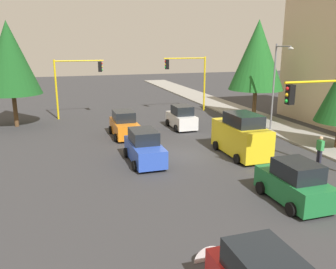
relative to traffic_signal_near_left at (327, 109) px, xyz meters
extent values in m
plane|color=#353538|center=(-6.00, -5.65, -3.80)|extent=(120.00, 120.00, 0.00)
cube|color=gray|center=(-11.00, 4.85, -3.73)|extent=(80.00, 4.00, 0.15)
cone|color=silver|center=(5.00, -8.65, -3.80)|extent=(0.01, 1.10, 1.10)
cylinder|color=yellow|center=(0.00, -0.40, 1.40)|extent=(0.12, 4.50, 0.12)
cube|color=black|center=(0.00, -2.29, 0.82)|extent=(0.36, 0.32, 0.96)
sphere|color=red|center=(0.00, -2.47, 1.12)|extent=(0.18, 0.18, 0.18)
sphere|color=yellow|center=(0.00, -2.47, 0.82)|extent=(0.18, 0.18, 0.18)
sphere|color=green|center=(0.00, -2.47, 0.52)|extent=(0.18, 0.18, 0.18)
cylinder|color=yellow|center=(-20.00, 1.85, -0.96)|extent=(0.18, 0.18, 5.68)
cylinder|color=yellow|center=(-20.00, -0.40, 1.73)|extent=(0.12, 4.50, 0.12)
cube|color=black|center=(-20.00, -2.29, 1.15)|extent=(0.36, 0.32, 0.96)
sphere|color=red|center=(-20.00, -2.47, 1.45)|extent=(0.18, 0.18, 0.18)
sphere|color=yellow|center=(-20.00, -2.47, 1.15)|extent=(0.18, 0.18, 0.18)
sphere|color=green|center=(-20.00, -2.47, 0.85)|extent=(0.18, 0.18, 0.18)
cylinder|color=yellow|center=(-20.00, -13.15, -1.01)|extent=(0.18, 0.18, 5.58)
cylinder|color=yellow|center=(-20.00, -10.90, 1.63)|extent=(0.12, 4.50, 0.12)
cube|color=black|center=(-20.00, -9.01, 1.05)|extent=(0.36, 0.32, 0.96)
sphere|color=red|center=(-20.00, -8.83, 1.35)|extent=(0.18, 0.18, 0.18)
sphere|color=yellow|center=(-20.00, -8.83, 1.05)|extent=(0.18, 0.18, 0.18)
sphere|color=green|center=(-20.00, -8.83, 0.75)|extent=(0.18, 0.18, 0.18)
cylinder|color=slate|center=(-10.00, 3.55, -0.30)|extent=(0.14, 0.14, 7.00)
cylinder|color=slate|center=(-9.10, 3.55, 3.00)|extent=(1.80, 0.10, 0.10)
ellipsoid|color=silver|center=(-8.20, 3.55, 2.85)|extent=(0.56, 0.28, 0.20)
cylinder|color=brown|center=(-18.00, -16.65, -2.29)|extent=(0.36, 0.36, 3.02)
cone|color=#19511E|center=(-18.00, -16.65, 2.04)|extent=(4.83, 4.83, 6.04)
cylinder|color=brown|center=(-14.00, 4.35, -2.25)|extent=(0.36, 0.36, 3.10)
cone|color=#1E6023|center=(-14.00, 4.35, 2.19)|extent=(4.95, 4.95, 6.19)
cube|color=yellow|center=(-4.95, -2.05, -2.71)|extent=(4.80, 1.90, 1.85)
cube|color=black|center=(-4.71, -2.05, -1.41)|extent=(2.50, 1.67, 0.76)
cylinder|color=black|center=(-6.44, -3.06, -3.50)|extent=(0.60, 0.20, 0.60)
cylinder|color=black|center=(-6.44, -1.04, -3.50)|extent=(0.60, 0.20, 0.60)
cylinder|color=black|center=(-3.46, -3.06, -3.50)|extent=(0.60, 0.20, 0.60)
cylinder|color=black|center=(-3.46, -1.04, -3.50)|extent=(0.60, 0.20, 0.60)
cube|color=black|center=(7.73, -8.40, -2.21)|extent=(1.97, 1.51, 0.76)
cube|color=blue|center=(-5.41, -8.29, -3.11)|extent=(4.20, 1.70, 1.05)
cube|color=black|center=(-5.62, -8.29, -2.21)|extent=(2.18, 1.50, 0.76)
cylinder|color=black|center=(-4.11, -7.38, -3.50)|extent=(0.60, 0.20, 0.60)
cylinder|color=black|center=(-4.11, -9.20, -3.50)|extent=(0.60, 0.20, 0.60)
cylinder|color=black|center=(-6.71, -7.38, -3.50)|extent=(0.60, 0.20, 0.60)
cylinder|color=black|center=(-6.71, -9.20, -3.50)|extent=(0.60, 0.20, 0.60)
cube|color=#1E7238|center=(1.97, -3.16, -3.11)|extent=(3.79, 1.75, 1.05)
cube|color=black|center=(2.16, -3.16, -2.21)|extent=(1.97, 1.54, 0.76)
cylinder|color=black|center=(0.79, -4.09, -3.50)|extent=(0.60, 0.20, 0.60)
cylinder|color=black|center=(0.79, -2.22, -3.50)|extent=(0.60, 0.20, 0.60)
cylinder|color=black|center=(3.14, -4.09, -3.50)|extent=(0.60, 0.20, 0.60)
cylinder|color=black|center=(3.14, -2.22, -3.50)|extent=(0.60, 0.20, 0.60)
cube|color=white|center=(-13.05, -3.19, -3.11)|extent=(3.64, 1.64, 1.05)
cube|color=black|center=(-12.87, -3.19, -2.21)|extent=(1.89, 1.44, 0.76)
cylinder|color=black|center=(-14.18, -4.07, -3.50)|extent=(0.60, 0.20, 0.60)
cylinder|color=black|center=(-14.18, -2.31, -3.50)|extent=(0.60, 0.20, 0.60)
cylinder|color=black|center=(-11.92, -4.07, -3.50)|extent=(0.60, 0.20, 0.60)
cylinder|color=black|center=(-11.92, -2.31, -3.50)|extent=(0.60, 0.20, 0.60)
cube|color=orange|center=(-11.79, -8.31, -3.11)|extent=(4.11, 1.70, 1.05)
cube|color=black|center=(-11.99, -8.31, -2.21)|extent=(2.14, 1.50, 0.76)
cylinder|color=black|center=(-10.51, -7.41, -3.50)|extent=(0.60, 0.20, 0.60)
cylinder|color=black|center=(-10.51, -9.22, -3.50)|extent=(0.60, 0.20, 0.60)
cylinder|color=black|center=(-13.06, -7.41, -3.50)|extent=(0.60, 0.20, 0.60)
cylinder|color=black|center=(-13.06, -9.22, -3.50)|extent=(0.60, 0.20, 0.60)
cylinder|color=#262638|center=(-1.89, 1.65, -3.38)|extent=(0.16, 0.16, 0.85)
cylinder|color=#262638|center=(-2.09, 1.65, -3.38)|extent=(0.16, 0.16, 0.85)
cube|color=green|center=(-1.99, 1.65, -2.65)|extent=(0.40, 0.24, 0.60)
sphere|color=tan|center=(-1.99, 1.65, -2.21)|extent=(0.22, 0.22, 0.22)
camera|label=1|loc=(14.37, -13.05, 3.25)|focal=37.52mm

